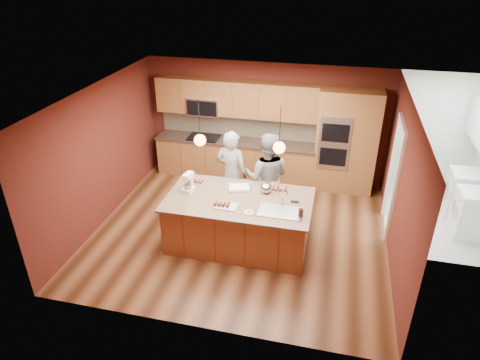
% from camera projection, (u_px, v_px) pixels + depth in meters
% --- Properties ---
extents(floor, '(5.50, 5.50, 0.00)m').
position_uv_depth(floor, '(240.00, 231.00, 8.33)').
color(floor, '#402111').
rests_on(floor, ground).
extents(ceiling, '(5.50, 5.50, 0.00)m').
position_uv_depth(ceiling, '(240.00, 96.00, 7.05)').
color(ceiling, white).
rests_on(ceiling, ground).
extents(wall_back, '(5.50, 0.00, 5.50)m').
position_uv_depth(wall_back, '(265.00, 121.00, 9.83)').
color(wall_back, '#521D16').
rests_on(wall_back, ground).
extents(wall_front, '(5.50, 0.00, 5.50)m').
position_uv_depth(wall_front, '(196.00, 253.00, 5.55)').
color(wall_front, '#521D16').
rests_on(wall_front, ground).
extents(wall_left, '(0.00, 5.00, 5.00)m').
position_uv_depth(wall_left, '(102.00, 154.00, 8.25)').
color(wall_left, '#521D16').
rests_on(wall_left, ground).
extents(wall_right, '(0.00, 5.00, 5.00)m').
position_uv_depth(wall_right, '(401.00, 186.00, 7.13)').
color(wall_right, '#521D16').
rests_on(wall_right, ground).
extents(cabinet_run, '(3.74, 0.64, 2.30)m').
position_uv_depth(cabinet_run, '(234.00, 138.00, 9.93)').
color(cabinet_run, brown).
rests_on(cabinet_run, floor).
extents(oven_column, '(1.30, 0.62, 2.30)m').
position_uv_depth(oven_column, '(346.00, 142.00, 9.29)').
color(oven_column, brown).
rests_on(oven_column, floor).
extents(doorway_trim, '(0.08, 1.11, 2.20)m').
position_uv_depth(doorway_trim, '(393.00, 180.00, 7.96)').
color(doorway_trim, silver).
rests_on(doorway_trim, wall_right).
extents(pendant_left, '(0.20, 0.20, 0.80)m').
position_uv_depth(pendant_left, '(200.00, 140.00, 7.18)').
color(pendant_left, black).
rests_on(pendant_left, ceiling).
extents(pendant_right, '(0.20, 0.20, 0.80)m').
position_uv_depth(pendant_right, '(279.00, 147.00, 6.91)').
color(pendant_right, black).
rests_on(pendant_right, ceiling).
extents(island, '(2.58, 1.44, 1.33)m').
position_uv_depth(island, '(240.00, 221.00, 7.76)').
color(island, brown).
rests_on(island, floor).
extents(person_left, '(0.73, 0.54, 1.82)m').
position_uv_depth(person_left, '(232.00, 174.00, 8.47)').
color(person_left, black).
rests_on(person_left, floor).
extents(person_right, '(0.90, 0.71, 1.83)m').
position_uv_depth(person_right, '(267.00, 177.00, 8.32)').
color(person_right, slate).
rests_on(person_right, floor).
extents(stand_mixer, '(0.23, 0.28, 0.34)m').
position_uv_depth(stand_mixer, '(189.00, 183.00, 7.74)').
color(stand_mixer, white).
rests_on(stand_mixer, island).
extents(sheet_cake, '(0.49, 0.42, 0.05)m').
position_uv_depth(sheet_cake, '(239.00, 188.00, 7.85)').
color(sheet_cake, silver).
rests_on(sheet_cake, island).
extents(cooling_rack, '(0.39, 0.28, 0.02)m').
position_uv_depth(cooling_rack, '(226.00, 206.00, 7.31)').
color(cooling_rack, silver).
rests_on(cooling_rack, island).
extents(mixing_bowl, '(0.22, 0.22, 0.19)m').
position_uv_depth(mixing_bowl, '(266.00, 188.00, 7.70)').
color(mixing_bowl, '#ACAEB3').
rests_on(mixing_bowl, island).
extents(plate, '(0.17, 0.17, 0.01)m').
position_uv_depth(plate, '(249.00, 212.00, 7.13)').
color(plate, white).
rests_on(plate, island).
extents(tumbler, '(0.07, 0.07, 0.15)m').
position_uv_depth(tumbler, '(301.00, 213.00, 7.01)').
color(tumbler, '#371B0F').
rests_on(tumbler, island).
extents(phone, '(0.15, 0.09, 0.01)m').
position_uv_depth(phone, '(295.00, 202.00, 7.44)').
color(phone, black).
rests_on(phone, island).
extents(cupcakes_left, '(0.21, 0.14, 0.06)m').
position_uv_depth(cupcakes_left, '(197.00, 180.00, 8.08)').
color(cupcakes_left, '#D07A42').
rests_on(cupcakes_left, island).
extents(cupcakes_rack, '(0.29, 0.14, 0.07)m').
position_uv_depth(cupcakes_rack, '(222.00, 203.00, 7.31)').
color(cupcakes_rack, '#D07A42').
rests_on(cupcakes_rack, island).
extents(cupcakes_right, '(0.29, 0.22, 0.07)m').
position_uv_depth(cupcakes_right, '(279.00, 187.00, 7.84)').
color(cupcakes_right, '#D07A42').
rests_on(cupcakes_right, island).
extents(washer, '(0.61, 0.63, 0.93)m').
position_uv_depth(washer, '(471.00, 214.00, 8.01)').
color(washer, white).
rests_on(washer, floor).
extents(dryer, '(0.60, 0.62, 0.97)m').
position_uv_depth(dryer, '(463.00, 194.00, 8.62)').
color(dryer, white).
rests_on(dryer, floor).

